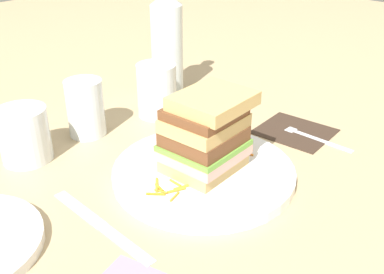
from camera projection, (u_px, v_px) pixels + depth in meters
name	position (u px, v px, depth m)	size (l,w,h in m)	color
ground_plane	(204.00, 177.00, 0.67)	(3.00, 3.00, 0.00)	tan
main_plate	(207.00, 172.00, 0.67)	(0.27, 0.27, 0.02)	white
sandwich	(208.00, 133.00, 0.64)	(0.12, 0.10, 0.12)	tan
carrot_shred_0	(182.00, 187.00, 0.62)	(0.00, 0.00, 0.02)	orange
carrot_shred_1	(157.00, 185.00, 0.62)	(0.00, 0.00, 0.03)	orange
carrot_shred_2	(176.00, 190.00, 0.61)	(0.00, 0.00, 0.03)	orange
carrot_shred_3	(162.00, 192.00, 0.61)	(0.00, 0.00, 0.02)	orange
carrot_shred_4	(175.00, 183.00, 0.63)	(0.00, 0.00, 0.02)	orange
carrot_shred_5	(155.00, 193.00, 0.60)	(0.00, 0.00, 0.03)	orange
carrot_shred_6	(175.00, 197.00, 0.60)	(0.00, 0.00, 0.02)	orange
carrot_shred_7	(159.00, 188.00, 0.61)	(0.00, 0.00, 0.02)	orange
carrot_shred_8	(242.00, 149.00, 0.71)	(0.00, 0.00, 0.02)	orange
carrot_shred_9	(249.00, 145.00, 0.72)	(0.00, 0.00, 0.03)	orange
carrot_shred_10	(234.00, 143.00, 0.73)	(0.00, 0.00, 0.02)	orange
carrot_shred_11	(242.00, 150.00, 0.71)	(0.00, 0.00, 0.03)	orange
carrot_shred_12	(245.00, 151.00, 0.71)	(0.00, 0.00, 0.03)	orange
carrot_shred_13	(227.00, 141.00, 0.73)	(0.00, 0.00, 0.02)	orange
napkin_dark	(295.00, 131.00, 0.80)	(0.11, 0.12, 0.00)	#38281E
fork	(306.00, 133.00, 0.79)	(0.02, 0.17, 0.00)	silver
knife	(103.00, 227.00, 0.57)	(0.02, 0.20, 0.00)	silver
juice_glass	(157.00, 93.00, 0.85)	(0.07, 0.07, 0.10)	white
water_bottle	(167.00, 43.00, 0.92)	(0.07, 0.07, 0.25)	silver
empty_tumbler_0	(24.00, 135.00, 0.70)	(0.08, 0.08, 0.09)	silver
empty_tumbler_1	(86.00, 108.00, 0.77)	(0.06, 0.06, 0.10)	silver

